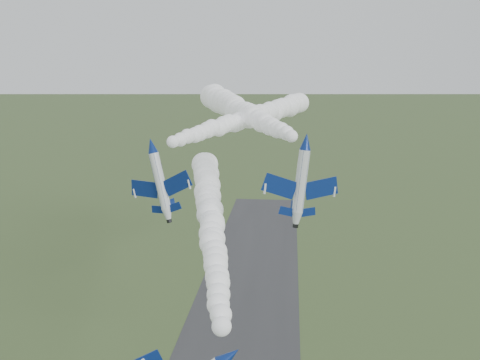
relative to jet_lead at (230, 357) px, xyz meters
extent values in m
cylinder|color=silver|center=(-0.06, 0.08, -0.03)|extent=(3.58, 7.61, 1.84)
cone|color=silver|center=(-1.15, 4.43, -0.03)|extent=(2.17, 1.98, 1.84)
cylinder|color=black|center=(-1.36, 5.28, -0.03)|extent=(1.03, 0.74, 0.93)
cube|color=navy|center=(-1.85, 0.36, 2.01)|extent=(2.95, 2.66, 3.32)
cube|color=navy|center=(-1.77, 3.46, 1.10)|extent=(1.32, 1.21, 1.46)
cube|color=navy|center=(-0.14, 3.86, -1.15)|extent=(1.32, 1.21, 1.46)
cube|color=navy|center=(-0.01, 3.68, 0.66)|extent=(1.91, 1.76, 1.24)
cylinder|color=silver|center=(-14.25, 31.64, 12.22)|extent=(4.27, 7.87, 1.67)
cone|color=navy|center=(-15.95, 27.05, 12.22)|extent=(2.28, 2.49, 1.67)
cone|color=silver|center=(-12.61, 36.07, 12.22)|extent=(2.15, 2.14, 1.67)
cylinder|color=black|center=(-12.29, 36.94, 12.22)|extent=(0.99, 0.82, 0.85)
ellipsoid|color=black|center=(-15.06, 29.81, 12.73)|extent=(1.97, 2.89, 1.12)
cube|color=navy|center=(-16.49, 33.26, 11.44)|extent=(4.68, 3.53, 1.12)
cube|color=navy|center=(-11.43, 31.39, 12.74)|extent=(4.68, 3.53, 1.12)
cube|color=navy|center=(-14.25, 35.79, 11.88)|extent=(2.06, 1.59, 0.52)
cube|color=navy|center=(-11.55, 34.79, 12.57)|extent=(2.06, 1.59, 0.52)
cube|color=navy|center=(-13.24, 35.18, 13.39)|extent=(1.06, 1.59, 2.00)
cylinder|color=silver|center=(6.56, 32.61, 12.93)|extent=(4.62, 8.59, 1.68)
cone|color=navy|center=(8.48, 27.57, 12.93)|extent=(2.37, 2.69, 1.68)
cone|color=silver|center=(4.70, 37.46, 12.93)|extent=(2.22, 2.31, 1.68)
cylinder|color=black|center=(4.34, 38.41, 12.93)|extent=(1.01, 0.87, 0.85)
ellipsoid|color=black|center=(7.40, 30.57, 13.49)|extent=(2.09, 3.14, 1.12)
cube|color=navy|center=(3.41, 32.28, 13.09)|extent=(5.24, 3.95, 0.63)
cube|color=navy|center=(9.09, 34.45, 12.45)|extent=(5.24, 3.95, 0.63)
cube|color=navy|center=(3.52, 36.02, 13.10)|extent=(2.30, 1.77, 0.31)
cube|color=navy|center=(6.54, 37.18, 12.76)|extent=(2.30, 1.77, 0.31)
cube|color=navy|center=(5.25, 36.42, 14.24)|extent=(0.91, 1.65, 2.24)
camera|label=1|loc=(4.53, -38.64, 22.91)|focal=40.00mm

